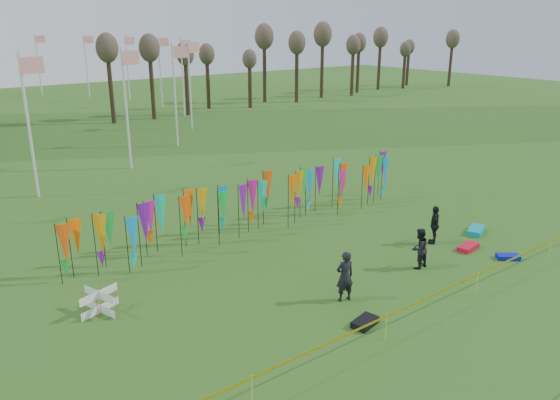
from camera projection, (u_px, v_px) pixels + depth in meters
ground at (400, 305)px, 19.29m from camera, size 160.00×160.00×0.00m
banner_row at (259, 197)px, 25.76m from camera, size 18.64×0.64×2.53m
caution_tape_near at (424, 300)px, 18.03m from camera, size 26.00×0.02×0.90m
tree_line at (304, 49)px, 69.04m from camera, size 53.92×1.92×7.84m
box_kite at (100, 302)px, 18.64m from camera, size 0.78×0.78×0.87m
person_left at (345, 276)px, 19.36m from camera, size 0.79×0.66×1.89m
person_mid at (419, 248)px, 21.98m from camera, size 0.84×0.54×1.69m
person_right at (435, 225)px, 24.44m from camera, size 1.19×1.06×1.76m
kite_bag_blue at (508, 257)px, 23.01m from camera, size 1.01×0.95×0.19m
kite_bag_red at (468, 247)px, 23.98m from camera, size 1.20×0.68×0.21m
kite_bag_black at (365, 322)px, 17.99m from camera, size 1.05×0.75×0.22m
kite_bag_teal at (476, 230)px, 25.85m from camera, size 1.43×1.05×0.25m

